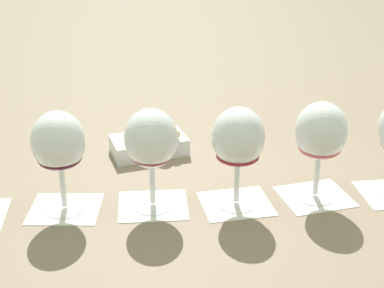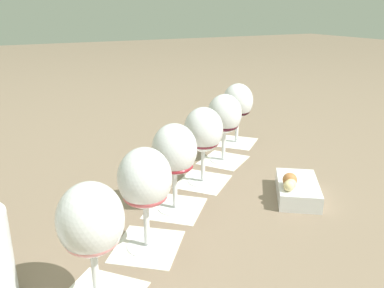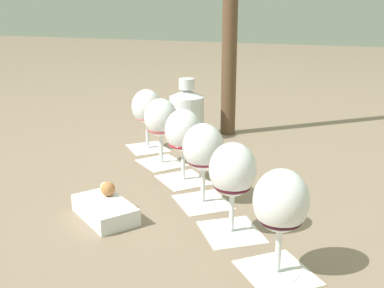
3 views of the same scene
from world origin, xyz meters
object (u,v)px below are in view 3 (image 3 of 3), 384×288
Objects in this scene: wine_glass_1 at (161,120)px; wine_glass_5 at (281,205)px; wine_glass_2 at (183,133)px; wine_glass_4 at (233,174)px; wine_glass_3 at (203,151)px; umbrella_pole at (230,11)px; ceramic_vase at (187,113)px; wine_glass_0 at (147,109)px; snack_dish at (105,208)px.

wine_glass_1 is 1.00× the size of wine_glass_5.
wine_glass_4 is (0.19, -0.23, -0.00)m from wine_glass_2.
wine_glass_3 is at bearing 130.48° from wine_glass_4.
wine_glass_2 is at bearing -87.28° from umbrella_pole.
wine_glass_4 is 1.00× the size of wine_glass_5.
wine_glass_1 and wine_glass_3 have the same top height.
wine_glass_5 is at bearing -58.55° from ceramic_vase.
wine_glass_3 is 1.00× the size of wine_glass_5.
wine_glass_1 is at bearing 136.08° from wine_glass_2.
ceramic_vase is (-0.43, 0.70, -0.04)m from wine_glass_5.
wine_glass_1 is 0.14m from wine_glass_2.
wine_glass_1 is at bearing 132.44° from wine_glass_5.
wine_glass_0 is 0.49m from snack_dish.
snack_dish is 0.81m from umbrella_pole.
snack_dish is (-0.26, -0.03, -0.10)m from wine_glass_4.
wine_glass_4 is at bearing -50.39° from wine_glass_2.
ceramic_vase is (0.07, 0.15, -0.04)m from wine_glass_0.
wine_glass_0 is 0.22× the size of umbrella_pole.
wine_glass_2 is at bearing -70.15° from ceramic_vase.
wine_glass_1 and wine_glass_5 have the same top height.
wine_glass_3 is at bearing 40.77° from snack_dish.
wine_glass_0 and wine_glass_2 have the same top height.
umbrella_pole is at bearing 111.86° from wine_glass_5.
wine_glass_2 and wine_glass_4 have the same top height.
umbrella_pole reaches higher than wine_glass_1.
wine_glass_4 is at bearing -48.57° from wine_glass_0.
snack_dish is (-0.07, -0.25, -0.10)m from wine_glass_2.
ceramic_vase is 0.34m from umbrella_pole.
wine_glass_4 is (0.39, -0.44, 0.00)m from wine_glass_0.
wine_glass_2 is 0.39m from ceramic_vase.
wine_glass_0 is 0.29m from wine_glass_2.
wine_glass_2 and wine_glass_3 have the same top height.
wine_glass_4 is at bearing 5.57° from snack_dish.
wine_glass_5 is (0.11, -0.11, -0.00)m from wine_glass_4.
wine_glass_1 and wine_glass_4 have the same top height.
ceramic_vase is (-0.32, 0.59, -0.04)m from wine_glass_4.
umbrella_pole reaches higher than wine_glass_5.
wine_glass_2 is at bearing -43.92° from wine_glass_1.
snack_dish is (-0.37, 0.09, -0.10)m from wine_glass_5.
wine_glass_4 is at bearing -48.26° from wine_glass_1.
umbrella_pole is at bearing 107.04° from wine_glass_4.
wine_glass_3 reaches higher than snack_dish.
wine_glass_4 is at bearing -72.96° from umbrella_pole.
wine_glass_0 is 0.15m from wine_glass_1.
wine_glass_0 is 1.00× the size of wine_glass_1.
umbrella_pole is at bearing 54.54° from wine_glass_0.
wine_glass_1 is at bearing -102.93° from umbrella_pole.
wine_glass_3 is at bearing -47.60° from wine_glass_1.
snack_dish is at bearing -74.79° from wine_glass_0.
wine_glass_3 is 0.15m from wine_glass_4.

